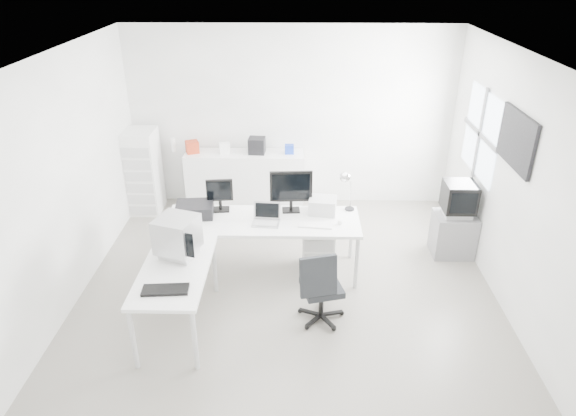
{
  "coord_description": "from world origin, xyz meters",
  "views": [
    {
      "loc": [
        0.11,
        -5.22,
        3.73
      ],
      "look_at": [
        0.0,
        0.2,
        1.0
      ],
      "focal_mm": 32.0,
      "sensor_mm": 36.0,
      "label": 1
    }
  ],
  "objects_px": {
    "filing_cabinet": "(144,171)",
    "laptop": "(266,215)",
    "main_desk": "(263,246)",
    "office_chair": "(322,284)",
    "crt_monitor": "(178,238)",
    "sideboard": "(245,180)",
    "lcd_monitor_small": "(220,195)",
    "drawer_pedestal": "(318,249)",
    "tv_cabinet": "(453,234)",
    "side_desk": "(178,297)",
    "lcd_monitor_large": "(291,191)",
    "inkjet_printer": "(195,210)",
    "laser_printer": "(323,205)",
    "crt_tv": "(459,200)"
  },
  "relations": [
    {
      "from": "tv_cabinet",
      "to": "drawer_pedestal",
      "type": "bearing_deg",
      "value": -166.59
    },
    {
      "from": "sideboard",
      "to": "laser_printer",
      "type": "bearing_deg",
      "value": -55.16
    },
    {
      "from": "main_desk",
      "to": "filing_cabinet",
      "type": "xyz_separation_m",
      "value": [
        -1.96,
        1.73,
        0.28
      ]
    },
    {
      "from": "main_desk",
      "to": "crt_tv",
      "type": "bearing_deg",
      "value": 10.89
    },
    {
      "from": "sideboard",
      "to": "side_desk",
      "type": "bearing_deg",
      "value": -98.6
    },
    {
      "from": "main_desk",
      "to": "sideboard",
      "type": "xyz_separation_m",
      "value": [
        -0.4,
        1.87,
        0.09
      ]
    },
    {
      "from": "drawer_pedestal",
      "to": "sideboard",
      "type": "xyz_separation_m",
      "value": [
        -1.1,
        1.82,
        0.16
      ]
    },
    {
      "from": "lcd_monitor_small",
      "to": "sideboard",
      "type": "height_order",
      "value": "lcd_monitor_small"
    },
    {
      "from": "drawer_pedestal",
      "to": "sideboard",
      "type": "distance_m",
      "value": 2.14
    },
    {
      "from": "inkjet_printer",
      "to": "laptop",
      "type": "xyz_separation_m",
      "value": [
        0.9,
        -0.2,
        0.04
      ]
    },
    {
      "from": "drawer_pedestal",
      "to": "office_chair",
      "type": "bearing_deg",
      "value": -89.63
    },
    {
      "from": "crt_tv",
      "to": "tv_cabinet",
      "type": "bearing_deg",
      "value": 0.0
    },
    {
      "from": "side_desk",
      "to": "lcd_monitor_large",
      "type": "relative_size",
      "value": 2.53
    },
    {
      "from": "inkjet_printer",
      "to": "lcd_monitor_large",
      "type": "relative_size",
      "value": 0.82
    },
    {
      "from": "filing_cabinet",
      "to": "laptop",
      "type": "bearing_deg",
      "value": -42.3
    },
    {
      "from": "crt_monitor",
      "to": "filing_cabinet",
      "type": "bearing_deg",
      "value": 131.63
    },
    {
      "from": "side_desk",
      "to": "drawer_pedestal",
      "type": "height_order",
      "value": "side_desk"
    },
    {
      "from": "drawer_pedestal",
      "to": "crt_tv",
      "type": "bearing_deg",
      "value": 13.41
    },
    {
      "from": "laptop",
      "to": "crt_monitor",
      "type": "xyz_separation_m",
      "value": [
        -0.9,
        -0.75,
        0.1
      ]
    },
    {
      "from": "tv_cabinet",
      "to": "filing_cabinet",
      "type": "distance_m",
      "value": 4.68
    },
    {
      "from": "lcd_monitor_small",
      "to": "crt_monitor",
      "type": "height_order",
      "value": "crt_monitor"
    },
    {
      "from": "laptop",
      "to": "filing_cabinet",
      "type": "height_order",
      "value": "filing_cabinet"
    },
    {
      "from": "inkjet_printer",
      "to": "office_chair",
      "type": "distance_m",
      "value": 1.91
    },
    {
      "from": "laptop",
      "to": "crt_tv",
      "type": "distance_m",
      "value": 2.56
    },
    {
      "from": "laptop",
      "to": "sideboard",
      "type": "distance_m",
      "value": 2.07
    },
    {
      "from": "lcd_monitor_small",
      "to": "sideboard",
      "type": "distance_m",
      "value": 1.7
    },
    {
      "from": "inkjet_printer",
      "to": "crt_monitor",
      "type": "bearing_deg",
      "value": -95.87
    },
    {
      "from": "crt_monitor",
      "to": "office_chair",
      "type": "bearing_deg",
      "value": 14.62
    },
    {
      "from": "side_desk",
      "to": "tv_cabinet",
      "type": "height_order",
      "value": "side_desk"
    },
    {
      "from": "main_desk",
      "to": "tv_cabinet",
      "type": "height_order",
      "value": "main_desk"
    },
    {
      "from": "office_chair",
      "to": "side_desk",
      "type": "bearing_deg",
      "value": 170.75
    },
    {
      "from": "laser_printer",
      "to": "filing_cabinet",
      "type": "distance_m",
      "value": 3.11
    },
    {
      "from": "main_desk",
      "to": "lcd_monitor_small",
      "type": "height_order",
      "value": "lcd_monitor_small"
    },
    {
      "from": "lcd_monitor_large",
      "to": "sideboard",
      "type": "height_order",
      "value": "lcd_monitor_large"
    },
    {
      "from": "laptop",
      "to": "tv_cabinet",
      "type": "bearing_deg",
      "value": 17.91
    },
    {
      "from": "laser_printer",
      "to": "crt_tv",
      "type": "xyz_separation_m",
      "value": [
        1.79,
        0.27,
        -0.03
      ]
    },
    {
      "from": "side_desk",
      "to": "crt_tv",
      "type": "xyz_separation_m",
      "value": [
        3.39,
        1.59,
        0.44
      ]
    },
    {
      "from": "main_desk",
      "to": "crt_monitor",
      "type": "distance_m",
      "value": 1.34
    },
    {
      "from": "laser_printer",
      "to": "tv_cabinet",
      "type": "xyz_separation_m",
      "value": [
        1.79,
        0.27,
        -0.55
      ]
    },
    {
      "from": "laptop",
      "to": "filing_cabinet",
      "type": "xyz_separation_m",
      "value": [
        -2.01,
        1.83,
        -0.21
      ]
    },
    {
      "from": "main_desk",
      "to": "office_chair",
      "type": "bearing_deg",
      "value": -53.41
    },
    {
      "from": "crt_monitor",
      "to": "filing_cabinet",
      "type": "relative_size",
      "value": 0.33
    },
    {
      "from": "inkjet_printer",
      "to": "lcd_monitor_large",
      "type": "bearing_deg",
      "value": 1.25
    },
    {
      "from": "tv_cabinet",
      "to": "side_desk",
      "type": "bearing_deg",
      "value": -154.89
    },
    {
      "from": "lcd_monitor_small",
      "to": "crt_tv",
      "type": "height_order",
      "value": "lcd_monitor_small"
    },
    {
      "from": "crt_monitor",
      "to": "filing_cabinet",
      "type": "xyz_separation_m",
      "value": [
        -1.11,
        2.58,
        -0.31
      ]
    },
    {
      "from": "lcd_monitor_small",
      "to": "laser_printer",
      "type": "height_order",
      "value": "lcd_monitor_small"
    },
    {
      "from": "main_desk",
      "to": "tv_cabinet",
      "type": "bearing_deg",
      "value": 10.89
    },
    {
      "from": "main_desk",
      "to": "laptop",
      "type": "distance_m",
      "value": 0.51
    },
    {
      "from": "sideboard",
      "to": "laptop",
      "type": "bearing_deg",
      "value": -77.14
    }
  ]
}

